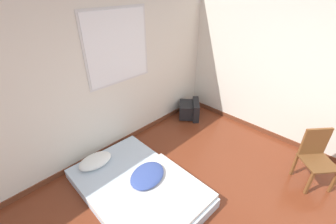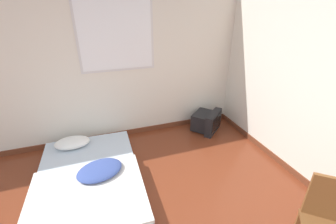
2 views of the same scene
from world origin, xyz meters
The scene contains 5 objects.
wall_back centered at (0.01, 2.56, 1.30)m, with size 7.21×0.08×2.60m.
wall_right centered at (2.43, 0.00, 1.29)m, with size 0.08×7.47×2.60m.
mattress_bed centered at (-0.32, 1.40, 0.11)m, with size 1.36×2.01×0.31m.
crt_tv centered at (1.83, 2.20, 0.18)m, with size 0.65×0.65×0.38m.
wooden_chair centered at (1.68, -0.27, 0.50)m, with size 0.59×0.59×0.87m.
Camera 1 is at (-1.62, -0.47, 2.68)m, focal length 24.00 mm.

